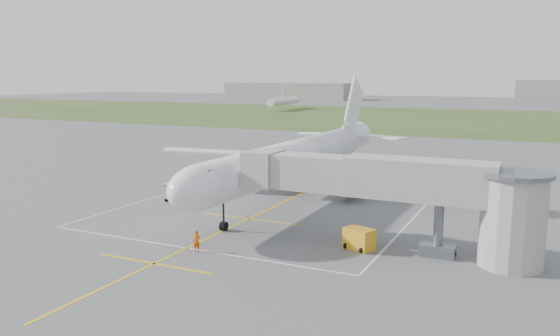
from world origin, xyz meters
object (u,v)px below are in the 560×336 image
at_px(baggage_cart, 177,192).
at_px(ramp_worker_wing, 206,184).
at_px(ramp_worker_nose, 197,241).
at_px(airliner, 295,158).
at_px(jet_bridge, 409,191).
at_px(gpu_unit, 359,239).

xyz_separation_m(baggage_cart, ramp_worker_wing, (-0.03, 5.66, -0.11)).
height_order(ramp_worker_nose, ramp_worker_wing, ramp_worker_wing).
xyz_separation_m(airliner, ramp_worker_wing, (-10.65, -1.81, -3.51)).
bearing_deg(baggage_cart, ramp_worker_nose, -56.47).
xyz_separation_m(airliner, ramp_worker_nose, (1.20, -21.14, -3.56)).
relative_size(airliner, jet_bridge, 2.00).
bearing_deg(jet_bridge, baggage_cart, 165.57).
bearing_deg(gpu_unit, ramp_worker_wing, 170.64).
height_order(jet_bridge, gpu_unit, jet_bridge).
height_order(baggage_cart, ramp_worker_nose, baggage_cart).
xyz_separation_m(airliner, baggage_cart, (-10.62, -7.47, -3.40)).
relative_size(gpu_unit, ramp_worker_wing, 1.46).
bearing_deg(ramp_worker_wing, ramp_worker_nose, 176.14).
bearing_deg(airliner, ramp_worker_nose, -86.75).
height_order(airliner, ramp_worker_wing, airliner).
bearing_deg(ramp_worker_wing, gpu_unit, -155.67).
height_order(jet_bridge, ramp_worker_wing, jet_bridge).
distance_m(gpu_unit, baggage_cart, 24.09).
xyz_separation_m(gpu_unit, baggage_cart, (-22.83, 7.70, 0.17)).
relative_size(jet_bridge, baggage_cart, 7.85).
xyz_separation_m(jet_bridge, ramp_worker_wing, (-26.37, 12.44, -3.86)).
distance_m(gpu_unit, ramp_worker_wing, 26.48).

